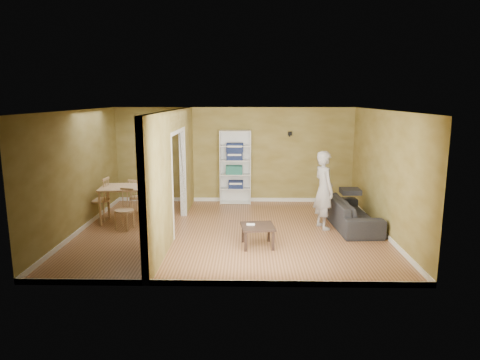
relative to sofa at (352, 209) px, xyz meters
name	(u,v)px	position (x,y,z in m)	size (l,w,h in m)	color
room_shell	(230,172)	(-2.70, -0.44, 0.89)	(6.50, 6.50, 6.50)	#A26F4A
partition	(174,172)	(-3.90, -0.44, 0.89)	(0.22, 5.50, 2.60)	#A09554
wall_speaker	(290,134)	(-1.20, 2.25, 1.49)	(0.10, 0.10, 0.10)	black
sofa	(352,209)	(0.00, 0.00, 0.00)	(0.91, 2.13, 0.81)	black
person	(324,183)	(-0.66, -0.14, 0.61)	(0.58, 0.74, 2.03)	slate
bookshelf	(235,167)	(-2.67, 2.17, 0.59)	(0.84, 0.37, 1.99)	white
paper_box_navy_a	(236,184)	(-2.66, 2.12, 0.12)	(0.40, 0.26, 0.20)	navy
paper_box_teal	(234,170)	(-2.70, 2.12, 0.52)	(0.44, 0.29, 0.23)	#2A8C67
paper_box_navy_b	(235,156)	(-2.69, 2.12, 0.91)	(0.43, 0.28, 0.22)	navy
paper_box_navy_c	(235,147)	(-2.69, 2.12, 1.14)	(0.45, 0.29, 0.23)	navy
coffee_table	(258,229)	(-2.14, -1.36, -0.05)	(0.63, 0.63, 0.42)	black
game_controller	(251,224)	(-2.27, -1.33, 0.03)	(0.16, 0.04, 0.03)	white
dining_table	(130,190)	(-5.08, 0.36, 0.34)	(1.32, 0.88, 0.82)	#DBAF7A
chair_left	(99,199)	(-5.82, 0.39, 0.11)	(0.47, 0.47, 1.02)	#D4BB79
chair_near	(124,209)	(-5.04, -0.30, 0.04)	(0.41, 0.41, 0.90)	tan
chair_far	(138,196)	(-5.06, 0.97, 0.04)	(0.41, 0.41, 0.89)	tan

